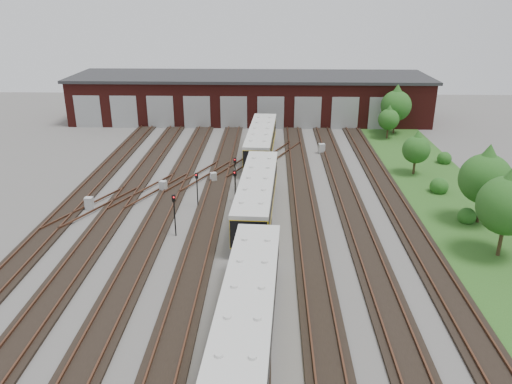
{
  "coord_description": "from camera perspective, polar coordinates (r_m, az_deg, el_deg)",
  "views": [
    {
      "loc": [
        3.05,
        -32.68,
        17.02
      ],
      "look_at": [
        1.89,
        5.28,
        2.0
      ],
      "focal_mm": 35.0,
      "sensor_mm": 36.0,
      "label": 1
    }
  ],
  "objects": [
    {
      "name": "bush_0",
      "position": [
        43.34,
        22.99,
        -2.33
      ],
      "size": [
        1.44,
        1.44,
        1.44
      ],
      "primitive_type": "sphere",
      "color": "#184513",
      "rests_on": "ground"
    },
    {
      "name": "ground",
      "position": [
        36.97,
        -3.2,
        -5.87
      ],
      "size": [
        120.0,
        120.0,
        0.0
      ],
      "primitive_type": "plane",
      "color": "#4C4A47",
      "rests_on": "ground"
    },
    {
      "name": "relay_cabinet_0",
      "position": [
        44.69,
        -18.52,
        -1.23
      ],
      "size": [
        0.69,
        0.59,
        1.08
      ],
      "primitive_type": "cube",
      "rotation": [
        0.0,
        0.0,
        -0.07
      ],
      "color": "#ACB0B2",
      "rests_on": "ground"
    },
    {
      "name": "relay_cabinet_2",
      "position": [
        48.81,
        -4.88,
        1.69
      ],
      "size": [
        0.71,
        0.67,
        0.95
      ],
      "primitive_type": "cube",
      "rotation": [
        0.0,
        0.0,
        0.43
      ],
      "color": "#ACB0B2",
      "rests_on": "ground"
    },
    {
      "name": "signal_mast_0",
      "position": [
        37.61,
        -9.32,
        -2.05
      ],
      "size": [
        0.29,
        0.28,
        3.34
      ],
      "rotation": [
        0.0,
        0.0,
        0.37
      ],
      "color": "black",
      "rests_on": "ground"
    },
    {
      "name": "grass_verge",
      "position": [
        48.63,
        20.77,
        -0.34
      ],
      "size": [
        8.0,
        55.0,
        0.05
      ],
      "primitive_type": "cube",
      "color": "#214617",
      "rests_on": "ground"
    },
    {
      "name": "signal_mast_2",
      "position": [
        42.59,
        -6.76,
        0.74
      ],
      "size": [
        0.27,
        0.25,
        3.09
      ],
      "rotation": [
        0.0,
        0.0,
        -0.22
      ],
      "color": "black",
      "rests_on": "ground"
    },
    {
      "name": "relay_cabinet_1",
      "position": [
        47.04,
        -10.57,
        0.65
      ],
      "size": [
        0.76,
        0.7,
        1.02
      ],
      "primitive_type": "cube",
      "rotation": [
        0.0,
        0.0,
        -0.38
      ],
      "color": "#ACB0B2",
      "rests_on": "ground"
    },
    {
      "name": "tree_3",
      "position": [
        52.55,
        17.89,
        4.99
      ],
      "size": [
        2.76,
        2.76,
        4.58
      ],
      "color": "#352918",
      "rests_on": "ground"
    },
    {
      "name": "tree_0",
      "position": [
        67.79,
        15.75,
        9.86
      ],
      "size": [
        3.92,
        3.92,
        6.49
      ],
      "color": "#352918",
      "rests_on": "ground"
    },
    {
      "name": "bush_1",
      "position": [
        48.88,
        20.22,
        0.86
      ],
      "size": [
        1.67,
        1.67,
        1.67
      ],
      "primitive_type": "sphere",
      "color": "#184513",
      "rests_on": "ground"
    },
    {
      "name": "tree_4",
      "position": [
        37.42,
        26.94,
        -0.7
      ],
      "size": [
        4.06,
        4.06,
        6.74
      ],
      "color": "#352918",
      "rests_on": "ground"
    },
    {
      "name": "relay_cabinet_3",
      "position": [
        58.82,
        1.21,
        5.34
      ],
      "size": [
        0.85,
        0.79,
        1.14
      ],
      "primitive_type": "cube",
      "rotation": [
        0.0,
        0.0,
        -0.41
      ],
      "color": "#ACB0B2",
      "rests_on": "ground"
    },
    {
      "name": "relay_cabinet_4",
      "position": [
        58.11,
        7.51,
        4.95
      ],
      "size": [
        0.78,
        0.69,
        1.13
      ],
      "primitive_type": "cube",
      "rotation": [
        0.0,
        0.0,
        0.19
      ],
      "color": "#ACB0B2",
      "rests_on": "ground"
    },
    {
      "name": "signal_mast_3",
      "position": [
        46.13,
        -2.41,
        2.57
      ],
      "size": [
        0.26,
        0.24,
        3.15
      ],
      "rotation": [
        0.0,
        0.0,
        -0.1
      ],
      "color": "black",
      "rests_on": "ground"
    },
    {
      "name": "maintenance_shed",
      "position": [
        74.01,
        -0.67,
        10.82
      ],
      "size": [
        51.0,
        12.5,
        6.35
      ],
      "color": "#491512",
      "rests_on": "ground"
    },
    {
      "name": "metro_train",
      "position": [
        40.37,
        0.13,
        -0.42
      ],
      "size": [
        3.4,
        46.91,
        3.06
      ],
      "rotation": [
        0.0,
        0.0,
        -0.05
      ],
      "color": "black",
      "rests_on": "ground"
    },
    {
      "name": "bush_2",
      "position": [
        57.76,
        20.75,
        3.8
      ],
      "size": [
        1.51,
        1.51,
        1.51
      ],
      "primitive_type": "sphere",
      "color": "#184513",
      "rests_on": "ground"
    },
    {
      "name": "signal_mast_1",
      "position": [
        43.33,
        -2.41,
        1.13
      ],
      "size": [
        0.28,
        0.27,
        2.95
      ],
      "rotation": [
        0.0,
        0.0,
        -0.34
      ],
      "color": "black",
      "rests_on": "ground"
    },
    {
      "name": "track_network",
      "position": [
        37.46,
        -3.39,
        -5.3
      ],
      "size": [
        30.4,
        70.0,
        0.33
      ],
      "color": "black",
      "rests_on": "ground"
    },
    {
      "name": "tree_1",
      "position": [
        65.34,
        14.95,
        8.28
      ],
      "size": [
        2.63,
        2.63,
        4.35
      ],
      "color": "#352918",
      "rests_on": "ground"
    },
    {
      "name": "tree_2",
      "position": [
        42.46,
        24.8,
        1.98
      ],
      "size": [
        3.96,
        3.96,
        6.57
      ],
      "color": "#352918",
      "rests_on": "ground"
    }
  ]
}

